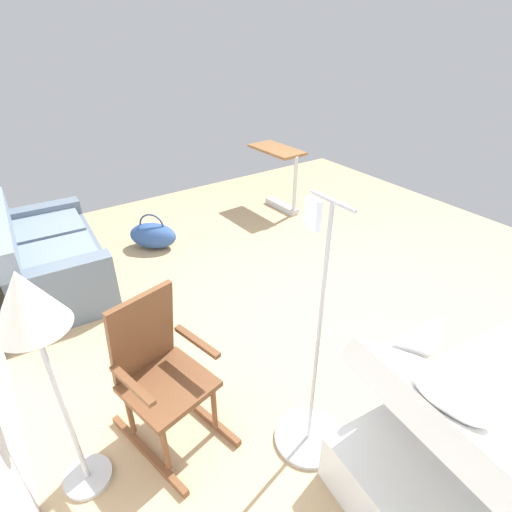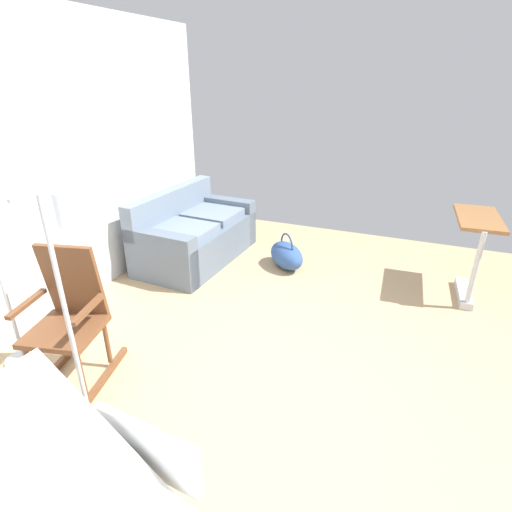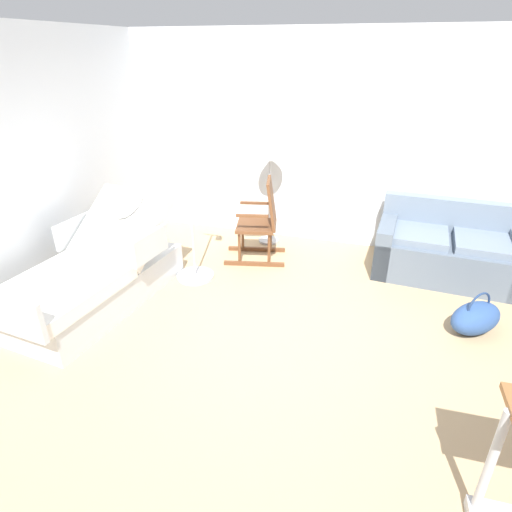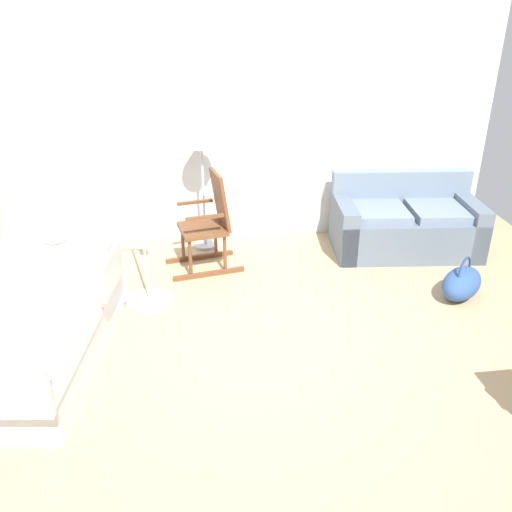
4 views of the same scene
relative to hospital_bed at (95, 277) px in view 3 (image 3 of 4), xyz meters
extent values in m
plane|color=tan|center=(1.89, -0.09, -0.31)|extent=(6.62, 6.62, 0.00)
cube|color=silver|center=(1.89, 2.41, 1.04)|extent=(5.50, 0.10, 2.70)
cube|color=silver|center=(-0.81, -0.09, 1.04)|extent=(0.10, 5.10, 2.70)
cube|color=silver|center=(0.00, 0.01, -0.14)|extent=(1.05, 2.01, 0.35)
cube|color=white|center=(-0.04, -0.46, 0.11)|extent=(1.02, 1.24, 0.14)
cube|color=white|center=(0.05, 0.50, 0.38)|extent=(0.99, 0.93, 0.66)
ellipsoid|color=white|center=(0.06, 0.65, 0.63)|extent=(0.38, 0.50, 0.39)
cube|color=silver|center=(-0.47, 0.36, 0.32)|extent=(0.09, 0.56, 0.28)
cube|color=silver|center=(0.53, 0.27, 0.32)|extent=(0.09, 0.56, 0.28)
cylinder|color=black|center=(-0.28, 0.84, -0.26)|extent=(0.10, 0.10, 0.10)
cylinder|color=black|center=(0.44, 0.77, -0.26)|extent=(0.10, 0.10, 0.10)
cylinder|color=black|center=(-0.43, -0.75, -0.26)|extent=(0.10, 0.10, 0.10)
cylinder|color=black|center=(0.29, -0.82, -0.26)|extent=(0.10, 0.10, 0.10)
cube|color=slate|center=(3.55, 1.75, -0.09)|extent=(1.65, 0.94, 0.45)
cube|color=slate|center=(3.18, 1.73, 0.18)|extent=(0.71, 0.68, 0.10)
cube|color=slate|center=(3.92, 1.69, 0.18)|extent=(0.71, 0.68, 0.10)
cube|color=slate|center=(3.57, 2.10, 0.34)|extent=(1.61, 0.25, 0.40)
cube|color=slate|center=(2.84, 1.79, -0.01)|extent=(0.23, 0.86, 0.60)
cube|color=brown|center=(1.22, 1.73, -0.29)|extent=(0.75, 0.21, 0.05)
cube|color=brown|center=(1.31, 1.31, -0.29)|extent=(0.75, 0.21, 0.05)
cylinder|color=brown|center=(1.13, 1.30, -0.06)|extent=(0.04, 0.04, 0.40)
cylinder|color=brown|center=(1.04, 1.67, -0.06)|extent=(0.04, 0.04, 0.40)
cylinder|color=brown|center=(1.49, 1.38, -0.06)|extent=(0.04, 0.04, 0.40)
cylinder|color=brown|center=(1.40, 1.75, -0.06)|extent=(0.04, 0.04, 0.40)
cube|color=brown|center=(1.27, 1.52, 0.14)|extent=(0.56, 0.57, 0.04)
cube|color=brown|center=(1.46, 1.57, 0.44)|extent=(0.21, 0.45, 0.60)
cube|color=brown|center=(1.30, 1.30, 0.36)|extent=(0.39, 0.13, 0.03)
cube|color=brown|center=(1.19, 1.74, 0.36)|extent=(0.39, 0.13, 0.03)
cylinder|color=#B2B5BA|center=(1.28, 2.08, -0.30)|extent=(0.28, 0.28, 0.03)
cylinder|color=#B2B5BA|center=(1.28, 2.08, 0.29)|extent=(0.03, 0.03, 1.15)
cone|color=beige|center=(1.28, 2.08, 1.02)|extent=(0.34, 0.34, 0.30)
cylinder|color=black|center=(3.51, -1.30, -0.28)|extent=(0.07, 0.07, 0.06)
cylinder|color=#B2B5BA|center=(3.51, -1.30, 0.14)|extent=(0.05, 0.05, 0.74)
ellipsoid|color=#2D4C84|center=(3.74, 0.65, -0.16)|extent=(0.62, 0.62, 0.30)
torus|color=navy|center=(3.74, 0.65, -0.03)|extent=(0.23, 0.23, 0.30)
cylinder|color=#B2B5BA|center=(0.74, 0.82, -0.30)|extent=(0.44, 0.44, 0.03)
cylinder|color=#B2B5BA|center=(0.74, 0.82, 0.54)|extent=(0.02, 0.02, 1.65)
cube|color=#B2B5BA|center=(0.74, 0.82, 1.37)|extent=(0.28, 0.02, 0.02)
cube|color=white|center=(0.86, 0.82, 1.26)|extent=(0.09, 0.04, 0.16)
camera|label=1|loc=(-0.46, 2.06, 2.08)|focal=28.59mm
camera|label=2|loc=(-0.46, -0.65, 1.83)|focal=28.32mm
camera|label=3|loc=(2.77, -3.18, 2.15)|focal=29.77mm
camera|label=4|loc=(1.36, -3.69, 2.31)|focal=37.58mm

